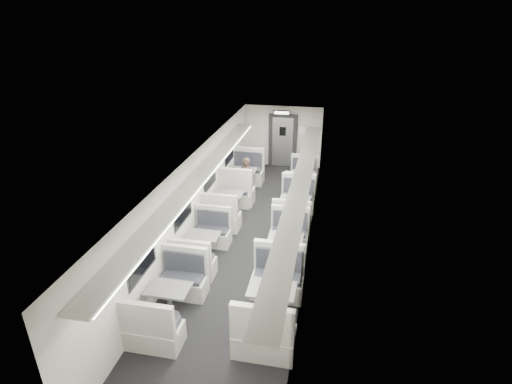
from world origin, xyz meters
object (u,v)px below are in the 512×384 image
at_px(passenger, 246,179).
at_px(exit_sign, 282,112).
at_px(booth_right_a, 302,182).
at_px(booth_right_b, 295,210).
at_px(booth_left_a, 242,181).
at_px(booth_right_c, 285,249).
at_px(booth_left_d, 170,302).
at_px(booth_right_d, 271,304).
at_px(vestibule_door, 283,141).
at_px(booth_left_c, 204,246).
at_px(booth_left_b, 228,204).

distance_m(passenger, exit_sign, 3.32).
bearing_deg(booth_right_a, booth_right_b, -90.00).
height_order(booth_left_a, booth_right_c, booth_left_a).
bearing_deg(passenger, booth_left_d, -80.31).
distance_m(booth_left_d, booth_right_d, 2.02).
distance_m(passenger, vestibule_door, 3.41).
xyz_separation_m(booth_right_b, booth_right_c, (0.00, -2.15, -0.02)).
xyz_separation_m(booth_left_c, exit_sign, (1.00, 6.48, 1.93)).
bearing_deg(booth_right_d, passenger, 107.34).
bearing_deg(passenger, booth_right_a, 41.89).
xyz_separation_m(booth_left_b, booth_right_c, (2.00, -2.13, -0.02)).
relative_size(booth_left_d, booth_right_a, 1.05).
xyz_separation_m(booth_left_c, booth_left_d, (0.00, -2.16, 0.02)).
bearing_deg(exit_sign, booth_right_d, -83.17).
bearing_deg(passenger, booth_right_d, -60.25).
xyz_separation_m(booth_right_a, vestibule_door, (-1.00, 2.34, 0.69)).
height_order(booth_left_c, vestibule_door, vestibule_door).
xyz_separation_m(booth_left_a, booth_right_d, (2.00, -6.02, -0.02)).
distance_m(booth_left_d, booth_right_a, 7.07).
bearing_deg(booth_left_c, booth_right_b, 50.01).
height_order(booth_right_c, vestibule_door, vestibule_door).
height_order(booth_right_d, exit_sign, exit_sign).
bearing_deg(booth_right_c, booth_left_d, -129.91).
relative_size(booth_left_b, booth_right_c, 1.06).
relative_size(booth_left_a, booth_right_b, 1.11).
bearing_deg(booth_right_b, passenger, 143.77).
bearing_deg(vestibule_door, booth_right_a, -66.90).
distance_m(booth_left_c, exit_sign, 6.84).
relative_size(booth_right_a, booth_right_c, 0.96).
bearing_deg(booth_right_d, booth_left_b, 115.29).
bearing_deg(passenger, booth_left_a, 131.44).
bearing_deg(booth_left_b, booth_left_d, -90.00).
xyz_separation_m(booth_left_c, vestibule_door, (1.00, 6.97, 0.69)).
xyz_separation_m(booth_left_a, booth_left_c, (0.00, -4.14, -0.07)).
bearing_deg(booth_right_b, booth_right_d, -90.00).
relative_size(booth_left_d, booth_right_d, 0.91).
relative_size(booth_left_c, booth_right_c, 0.96).
relative_size(booth_left_c, booth_right_b, 0.92).
xyz_separation_m(booth_left_c, booth_right_b, (2.00, 2.38, 0.03)).
xyz_separation_m(booth_right_d, exit_sign, (-1.00, 8.35, 1.88)).
distance_m(booth_right_a, passenger, 2.01).
height_order(booth_right_a, booth_right_b, booth_right_b).
height_order(booth_right_a, exit_sign, exit_sign).
height_order(booth_left_b, booth_right_d, booth_right_d).
xyz_separation_m(booth_left_d, exit_sign, (1.00, 8.64, 1.91)).
height_order(booth_left_c, exit_sign, exit_sign).
bearing_deg(booth_left_d, booth_left_c, 90.00).
height_order(booth_right_a, booth_right_d, booth_right_d).
relative_size(booth_left_d, booth_right_c, 1.01).
distance_m(booth_right_b, passenger, 2.16).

